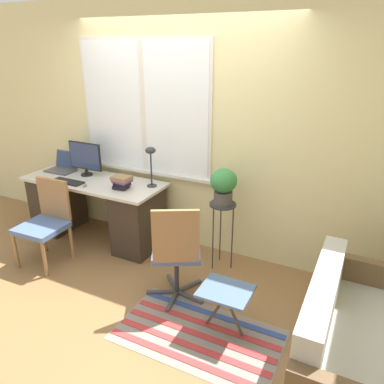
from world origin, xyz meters
The scene contains 16 objects.
ground_plane centered at (0.00, 0.00, 0.00)m, with size 14.00×14.00×0.00m, color olive.
wall_back_with_window centered at (-0.02, 0.74, 1.36)m, with size 9.00×0.12×2.70m.
desk centered at (-0.96, 0.33, 0.39)m, with size 1.71×0.66×0.75m.
laptop centered at (-1.54, 0.45, 0.80)m, with size 0.36×0.28×0.23m.
monitor centered at (-1.15, 0.44, 0.97)m, with size 0.46×0.14×0.40m.
keyboard centered at (-1.17, 0.14, 0.76)m, with size 0.40×0.14×0.02m.
mouse centered at (-0.89, 0.12, 0.76)m, with size 0.04×0.06×0.03m.
desk_lamp centered at (-0.24, 0.47, 1.09)m, with size 0.11×0.11×0.45m.
book_stack centered at (-0.49, 0.26, 0.83)m, with size 0.21×0.19×0.15m.
desk_chair_wooden centered at (-1.09, -0.32, 0.47)m, with size 0.47×0.48×0.90m.
office_chair_swivel centered at (0.49, -0.29, 0.51)m, with size 0.58×0.59×0.98m.
couch_loveseat centered at (2.06, -0.59, 0.28)m, with size 0.81×1.40×0.81m.
plant_stand centered at (0.64, 0.42, 0.64)m, with size 0.27×0.27×0.73m.
potted_plant centered at (0.64, 0.42, 0.93)m, with size 0.27×0.27×0.37m.
floor_rug_striped centered at (0.87, -0.64, 0.00)m, with size 1.34×0.77×0.01m.
folding_stool centered at (1.04, -0.49, 0.37)m, with size 0.41×0.35×0.41m.
Camera 1 is at (1.91, -2.83, 2.22)m, focal length 35.00 mm.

